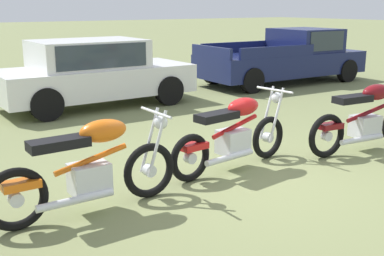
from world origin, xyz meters
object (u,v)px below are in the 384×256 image
Objects in this scene: car_white at (92,70)px; pickup_truck_navy at (289,56)px; motorcycle_maroon at (366,118)px; motorcycle_orange at (90,168)px; motorcycle_red at (234,134)px.

car_white is 5.90m from pickup_truck_navy.
car_white is (-2.04, 5.40, 0.30)m from motorcycle_maroon.
motorcycle_maroon is 6.62m from pickup_truck_navy.
motorcycle_orange is 5.64m from car_white.
motorcycle_orange is 4.30m from motorcycle_maroon.
motorcycle_orange and motorcycle_maroon have the same top height.
motorcycle_orange is at bearing -113.22° from car_white.
car_white is (0.12, 4.92, 0.32)m from motorcycle_red.
car_white is (2.25, 5.16, 0.30)m from motorcycle_orange.
motorcycle_red is 2.21m from motorcycle_maroon.
motorcycle_maroon is 5.78m from car_white.
motorcycle_maroon is 0.51× the size of car_white.
car_white is at bearing 117.24° from motorcycle_maroon.
motorcycle_orange is at bearing -179.75° from motorcycle_red.
pickup_truck_navy is (8.15, 5.14, 0.26)m from motorcycle_orange.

